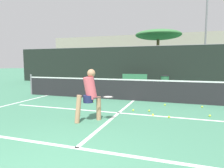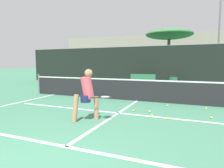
{
  "view_description": "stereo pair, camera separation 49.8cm",
  "coord_description": "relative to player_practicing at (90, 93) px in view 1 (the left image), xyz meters",
  "views": [
    {
      "loc": [
        1.84,
        -2.24,
        1.65
      ],
      "look_at": [
        -0.27,
        4.12,
        0.95
      ],
      "focal_mm": 32.0,
      "sensor_mm": 36.0,
      "label": 1
    },
    {
      "loc": [
        2.31,
        -2.06,
        1.65
      ],
      "look_at": [
        -0.27,
        4.12,
        0.95
      ],
      "focal_mm": 32.0,
      "sensor_mm": 36.0,
      "label": 2
    }
  ],
  "objects": [
    {
      "name": "court_center_mark",
      "position": [
        0.51,
        0.87,
        -0.81
      ],
      "size": [
        0.1,
        5.24,
        0.01
      ],
      "primitive_type": "cube",
      "color": "white",
      "rests_on": "ground"
    },
    {
      "name": "court_baseline_near",
      "position": [
        0.51,
        -1.75,
        -0.81
      ],
      "size": [
        11.0,
        0.1,
        0.01
      ],
      "primitive_type": "cube",
      "color": "white",
      "rests_on": "ground"
    },
    {
      "name": "tennis_ball_scattered_6",
      "position": [
        3.23,
        2.89,
        -0.78
      ],
      "size": [
        0.07,
        0.07,
        0.07
      ],
      "primitive_type": "sphere",
      "color": "#D1E033",
      "rests_on": "ground"
    },
    {
      "name": "tennis_ball_scattered_5",
      "position": [
        0.91,
        1.56,
        -0.78
      ],
      "size": [
        0.07,
        0.07,
        0.07
      ],
      "primitive_type": "sphere",
      "color": "#D1E033",
      "rests_on": "ground"
    },
    {
      "name": "tree_west",
      "position": [
        0.37,
        15.1,
        3.53
      ],
      "size": [
        4.43,
        4.43,
        4.83
      ],
      "color": "brown",
      "rests_on": "ground"
    },
    {
      "name": "trash_bin",
      "position": [
        1.47,
        9.14,
        -0.41
      ],
      "size": [
        0.59,
        0.59,
        0.8
      ],
      "color": "#28603D",
      "rests_on": "ground"
    },
    {
      "name": "tennis_ball_scattered_1",
      "position": [
        3.32,
        1.59,
        -0.78
      ],
      "size": [
        0.07,
        0.07,
        0.07
      ],
      "primitive_type": "sphere",
      "color": "#D1E033",
      "rests_on": "ground"
    },
    {
      "name": "player_practicing",
      "position": [
        0.0,
        0.0,
        0.0
      ],
      "size": [
        1.09,
        0.79,
        1.49
      ],
      "rotation": [
        0.0,
        0.0,
        0.81
      ],
      "color": "tan",
      "rests_on": "ground"
    },
    {
      "name": "court_service_line",
      "position": [
        0.51,
        1.16,
        -0.81
      ],
      "size": [
        8.25,
        0.1,
        0.01
      ],
      "primitive_type": "cube",
      "color": "white",
      "rests_on": "ground"
    },
    {
      "name": "parked_car",
      "position": [
        -1.05,
        13.3,
        -0.24
      ],
      "size": [
        1.7,
        4.57,
        1.34
      ],
      "color": "navy",
      "rests_on": "ground"
    },
    {
      "name": "tennis_ball_scattered_0",
      "position": [
        1.89,
        2.83,
        -0.78
      ],
      "size": [
        0.07,
        0.07,
        0.07
      ],
      "primitive_type": "sphere",
      "color": "#D1E033",
      "rests_on": "ground"
    },
    {
      "name": "tennis_ball_scattered_3",
      "position": [
        2.13,
        1.04,
        -0.78
      ],
      "size": [
        0.07,
        0.07,
        0.07
      ],
      "primitive_type": "sphere",
      "color": "#D1E033",
      "rests_on": "ground"
    },
    {
      "name": "tennis_ball_scattered_7",
      "position": [
        -1.03,
        2.54,
        -0.78
      ],
      "size": [
        0.07,
        0.07,
        0.07
      ],
      "primitive_type": "sphere",
      "color": "#D1E033",
      "rests_on": "ground"
    },
    {
      "name": "net",
      "position": [
        0.51,
        3.49,
        -0.3
      ],
      "size": [
        11.09,
        0.09,
        1.07
      ],
      "color": "slate",
      "rests_on": "ground"
    },
    {
      "name": "building_far",
      "position": [
        0.51,
        25.56,
        2.1
      ],
      "size": [
        36.0,
        2.4,
        5.82
      ],
      "primitive_type": "cube",
      "color": "gray",
      "rests_on": "ground"
    },
    {
      "name": "court_sideline_left",
      "position": [
        -4.0,
        0.87,
        -0.81
      ],
      "size": [
        0.1,
        6.24,
        0.01
      ],
      "primitive_type": "cube",
      "color": "white",
      "rests_on": "ground"
    },
    {
      "name": "tennis_ball_scattered_2",
      "position": [
        1.63,
        1.16,
        -0.78
      ],
      "size": [
        0.07,
        0.07,
        0.07
      ],
      "primitive_type": "sphere",
      "color": "#D1E033",
      "rests_on": "ground"
    },
    {
      "name": "tennis_ball_scattered_4",
      "position": [
        1.45,
        1.66,
        -0.78
      ],
      "size": [
        0.07,
        0.07,
        0.07
      ],
      "primitive_type": "sphere",
      "color": "#D1E033",
      "rests_on": "ground"
    },
    {
      "name": "courtside_bench",
      "position": [
        -0.67,
        9.12,
        -0.34
      ],
      "size": [
        1.82,
        0.45,
        0.86
      ],
      "rotation": [
        0.0,
        0.0,
        0.04
      ],
      "color": "#33724C",
      "rests_on": "ground"
    },
    {
      "name": "floodlight_mast",
      "position": [
        4.66,
        15.72,
        4.35
      ],
      "size": [
        1.1,
        0.24,
        8.07
      ],
      "color": "slate",
      "rests_on": "ground"
    },
    {
      "name": "fence_back",
      "position": [
        0.51,
        10.19,
        0.66
      ],
      "size": [
        24.0,
        0.06,
        2.95
      ],
      "color": "black",
      "rests_on": "ground"
    }
  ]
}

